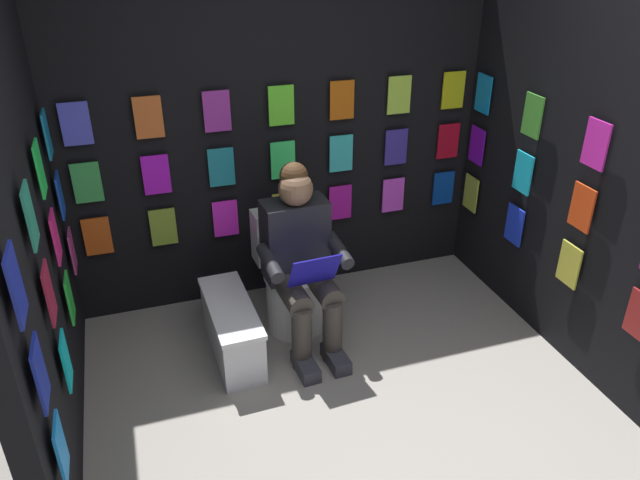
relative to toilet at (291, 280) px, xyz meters
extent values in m
cube|color=black|center=(-0.08, -0.51, 0.81)|extent=(2.98, 0.10, 2.28)
cube|color=#C74C13|center=(1.18, -0.43, 0.31)|extent=(0.17, 0.01, 0.26)
cube|color=olive|center=(0.76, -0.43, 0.31)|extent=(0.17, 0.01, 0.26)
cube|color=#E521DA|center=(0.34, -0.43, 0.31)|extent=(0.17, 0.01, 0.26)
cube|color=#EADA4A|center=(-0.08, -0.43, 0.31)|extent=(0.17, 0.01, 0.26)
cube|color=#A91099|center=(-0.50, -0.43, 0.31)|extent=(0.17, 0.01, 0.26)
cube|color=#D242E0|center=(-0.92, -0.43, 0.31)|extent=(0.17, 0.01, 0.26)
cube|color=#0A389D|center=(-1.34, -0.43, 0.31)|extent=(0.17, 0.01, 0.26)
cube|color=green|center=(1.18, -0.43, 0.68)|extent=(0.17, 0.01, 0.26)
cube|color=#AD0FCE|center=(0.76, -0.43, 0.68)|extent=(0.17, 0.01, 0.26)
cube|color=teal|center=(0.34, -0.43, 0.68)|extent=(0.17, 0.01, 0.26)
cube|color=#31E363|center=(-0.08, -0.43, 0.68)|extent=(0.17, 0.01, 0.26)
cube|color=#2DB9BF|center=(-0.50, -0.43, 0.68)|extent=(0.17, 0.01, 0.26)
cube|color=#34288E|center=(-0.92, -0.43, 0.68)|extent=(0.17, 0.01, 0.26)
cube|color=#AA0C1E|center=(-1.34, -0.43, 0.68)|extent=(0.17, 0.01, 0.26)
cube|color=#4448C9|center=(1.18, -0.43, 1.06)|extent=(0.17, 0.01, 0.26)
cube|color=#CA5921|center=(0.76, -0.43, 1.06)|extent=(0.17, 0.01, 0.26)
cube|color=purple|center=(0.34, -0.43, 1.06)|extent=(0.17, 0.01, 0.26)
cube|color=#59D626|center=(-0.08, -0.43, 1.06)|extent=(0.17, 0.01, 0.26)
cube|color=#BC540C|center=(-0.50, -0.43, 1.06)|extent=(0.17, 0.01, 0.26)
cube|color=#A9D73F|center=(-0.92, -0.43, 1.06)|extent=(0.17, 0.01, 0.26)
cube|color=gold|center=(-1.34, -0.43, 1.06)|extent=(0.17, 0.01, 0.26)
cube|color=black|center=(-1.57, 0.56, 0.81)|extent=(0.10, 2.05, 2.28)
cube|color=#A0AE34|center=(-1.49, -0.27, 0.31)|extent=(0.01, 0.17, 0.26)
cube|color=blue|center=(-1.49, 0.28, 0.31)|extent=(0.01, 0.17, 0.26)
cube|color=gold|center=(-1.49, 0.84, 0.31)|extent=(0.01, 0.17, 0.26)
cube|color=maroon|center=(-1.49, 1.40, 0.31)|extent=(0.01, 0.17, 0.26)
cube|color=#680EB9|center=(-1.49, -0.27, 0.68)|extent=(0.01, 0.17, 0.26)
cube|color=#19B6D9|center=(-1.49, 0.28, 0.68)|extent=(0.01, 0.17, 0.26)
cube|color=red|center=(-1.49, 0.84, 0.68)|extent=(0.01, 0.17, 0.26)
cube|color=#0D75C5|center=(-1.49, -0.27, 1.06)|extent=(0.01, 0.17, 0.26)
cube|color=#409230|center=(-1.49, 0.28, 1.06)|extent=(0.01, 0.17, 0.26)
cube|color=#D825AC|center=(-1.49, 0.84, 1.06)|extent=(0.01, 0.17, 0.26)
cube|color=black|center=(1.41, 0.56, 0.81)|extent=(0.10, 2.05, 2.28)
cube|color=#1682E3|center=(1.33, 1.40, 0.31)|extent=(0.01, 0.17, 0.26)
cube|color=#0ECFD9|center=(1.33, 0.84, 0.31)|extent=(0.01, 0.17, 0.26)
cube|color=green|center=(1.33, 0.28, 0.31)|extent=(0.01, 0.17, 0.26)
cube|color=#BE3A8B|center=(1.33, -0.27, 0.31)|extent=(0.01, 0.17, 0.26)
cube|color=#162599|center=(1.33, 1.40, 0.68)|extent=(0.01, 0.17, 0.26)
cube|color=#A11F3C|center=(1.33, 0.84, 0.68)|extent=(0.01, 0.17, 0.26)
cube|color=#ED217F|center=(1.33, 0.28, 0.68)|extent=(0.01, 0.17, 0.26)
cube|color=blue|center=(1.33, -0.27, 0.68)|extent=(0.01, 0.17, 0.26)
cube|color=#192796|center=(1.33, 1.40, 1.06)|extent=(0.01, 0.17, 0.26)
cube|color=#279174|center=(1.33, 0.84, 1.06)|extent=(0.01, 0.17, 0.26)
cube|color=#1ED84A|center=(1.33, 0.28, 1.06)|extent=(0.01, 0.17, 0.26)
cube|color=#1483AF|center=(1.33, -0.27, 1.06)|extent=(0.01, 0.17, 0.26)
cylinder|color=white|center=(0.00, 0.08, -0.13)|extent=(0.38, 0.38, 0.40)
cylinder|color=white|center=(0.00, 0.08, 0.09)|extent=(0.41, 0.41, 0.02)
cube|color=white|center=(0.01, -0.18, 0.25)|extent=(0.39, 0.20, 0.36)
cylinder|color=white|center=(0.00, -0.09, 0.25)|extent=(0.39, 0.09, 0.39)
cube|color=black|center=(0.00, 0.11, 0.36)|extent=(0.41, 0.24, 0.52)
sphere|color=brown|center=(-0.01, 0.14, 0.71)|extent=(0.21, 0.21, 0.21)
sphere|color=#472D19|center=(0.00, 0.11, 0.78)|extent=(0.17, 0.17, 0.17)
cylinder|color=#38332D|center=(-0.11, 0.30, 0.11)|extent=(0.17, 0.41, 0.15)
cylinder|color=#38332D|center=(0.09, 0.31, 0.11)|extent=(0.17, 0.41, 0.15)
cylinder|color=#38332D|center=(-0.12, 0.48, -0.11)|extent=(0.12, 0.12, 0.42)
cylinder|color=#38332D|center=(0.08, 0.49, -0.11)|extent=(0.12, 0.12, 0.42)
cube|color=#33333D|center=(-0.13, 0.54, -0.28)|extent=(0.12, 0.27, 0.09)
cube|color=#33333D|center=(0.07, 0.55, -0.28)|extent=(0.12, 0.27, 0.09)
cylinder|color=black|center=(-0.23, 0.28, 0.33)|extent=(0.10, 0.31, 0.13)
cylinder|color=black|center=(0.21, 0.30, 0.33)|extent=(0.10, 0.31, 0.13)
cube|color=#17149A|center=(-0.02, 0.45, 0.32)|extent=(0.31, 0.14, 0.23)
cube|color=silver|center=(0.45, 0.23, -0.16)|extent=(0.27, 0.74, 0.34)
cube|color=white|center=(0.45, 0.23, 0.02)|extent=(0.29, 0.77, 0.03)
camera|label=1|loc=(0.91, 3.34, 2.13)|focal=34.13mm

